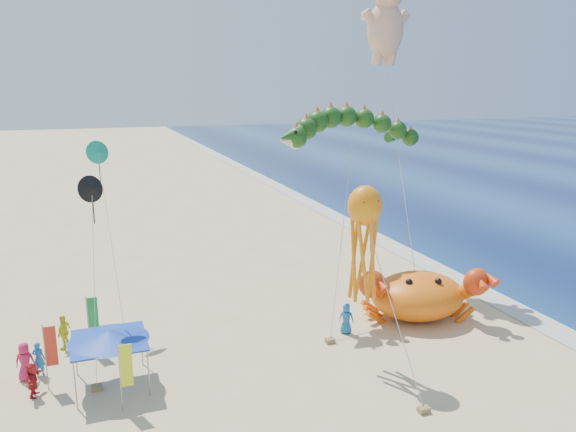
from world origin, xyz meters
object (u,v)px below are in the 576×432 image
Objects in this scene: crab_inflatable at (419,294)px; octopus_kite at (364,235)px; dragon_kite at (350,133)px; cherub_kite at (386,19)px; canopy_blue at (109,336)px.

crab_inflatable is 0.85× the size of octopus_kite.
crab_inflatable is at bearing -69.07° from dragon_kite.
octopus_kite is (-7.51, -12.00, -11.17)m from cherub_kite.
octopus_kite is at bearing -9.40° from canopy_blue.
dragon_kite is at bearing -143.78° from cherub_kite.
cherub_kite is at bearing 57.95° from octopus_kite.
canopy_blue is at bearing -154.89° from dragon_kite.
octopus_kite is at bearing -122.05° from cherub_kite.
octopus_kite is at bearing -146.86° from crab_inflatable.
octopus_kite is at bearing -111.85° from dragon_kite.
dragon_kite is at bearing 68.15° from octopus_kite.
cherub_kite is at bearing 27.52° from canopy_blue.
octopus_kite is 12.65m from canopy_blue.
canopy_blue is at bearing -152.48° from cherub_kite.
cherub_kite is 5.65× the size of canopy_blue.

